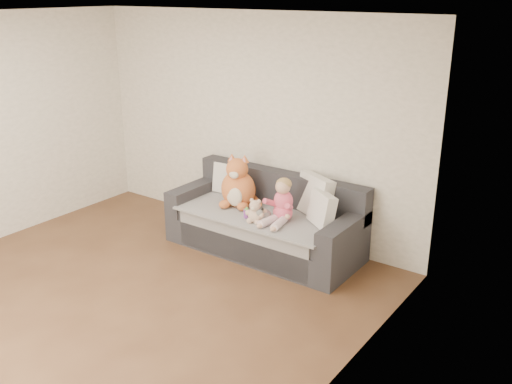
# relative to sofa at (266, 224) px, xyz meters

# --- Properties ---
(room_shell) EXTENTS (5.00, 5.00, 5.00)m
(room_shell) POSITION_rel_sofa_xyz_m (-0.51, -1.64, 0.99)
(room_shell) COLOR brown
(room_shell) RESTS_ON ground
(sofa) EXTENTS (2.20, 0.94, 0.85)m
(sofa) POSITION_rel_sofa_xyz_m (0.00, 0.00, 0.00)
(sofa) COLOR #2B2B31
(sofa) RESTS_ON ground
(cushion_left) EXTENTS (0.42, 0.23, 0.37)m
(cushion_left) POSITION_rel_sofa_xyz_m (-0.70, 0.24, 0.34)
(cushion_left) COLOR beige
(cushion_left) RESTS_ON sofa
(cushion_right_back) EXTENTS (0.53, 0.40, 0.45)m
(cushion_right_back) POSITION_rel_sofa_xyz_m (0.49, 0.22, 0.38)
(cushion_right_back) COLOR beige
(cushion_right_back) RESTS_ON sofa
(cushion_right_front) EXTENTS (0.42, 0.37, 0.37)m
(cushion_right_front) POSITION_rel_sofa_xyz_m (0.71, 0.01, 0.34)
(cushion_right_front) COLOR beige
(cushion_right_front) RESTS_ON sofa
(toddler) EXTENTS (0.34, 0.48, 0.48)m
(toddler) POSITION_rel_sofa_xyz_m (0.30, -0.15, 0.36)
(toddler) COLOR #E14F78
(toddler) RESTS_ON sofa
(plush_cat) EXTENTS (0.50, 0.49, 0.63)m
(plush_cat) POSITION_rel_sofa_xyz_m (-0.36, -0.04, 0.39)
(plush_cat) COLOR #C2532B
(plush_cat) RESTS_ON sofa
(teddy_bear) EXTENTS (0.21, 0.16, 0.27)m
(teddy_bear) POSITION_rel_sofa_xyz_m (0.10, -0.35, 0.27)
(teddy_bear) COLOR #CBAB8D
(teddy_bear) RESTS_ON sofa
(plush_cow) EXTENTS (0.14, 0.22, 0.18)m
(plush_cow) POSITION_rel_sofa_xyz_m (0.15, -0.27, 0.24)
(plush_cow) COLOR white
(plush_cow) RESTS_ON sofa
(sippy_cup) EXTENTS (0.11, 0.09, 0.13)m
(sippy_cup) POSITION_rel_sofa_xyz_m (-0.05, -0.30, 0.23)
(sippy_cup) COLOR purple
(sippy_cup) RESTS_ON sofa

